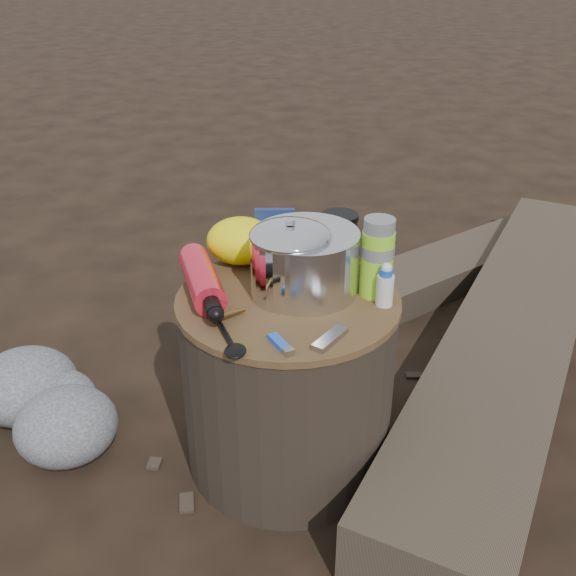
{
  "coord_description": "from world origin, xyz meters",
  "views": [
    {
      "loc": [
        0.05,
        -1.29,
        1.18
      ],
      "look_at": [
        0.0,
        0.0,
        0.48
      ],
      "focal_mm": 41.72,
      "sensor_mm": 36.0,
      "label": 1
    }
  ],
  "objects_px": {
    "stump": "(288,381)",
    "thermos": "(377,258)",
    "log_main": "(515,336)",
    "fuel_bottle": "(202,279)",
    "travel_mug": "(339,239)",
    "camping_pot": "(290,260)"
  },
  "relations": [
    {
      "from": "thermos",
      "to": "travel_mug",
      "type": "xyz_separation_m",
      "value": [
        -0.08,
        0.15,
        -0.03
      ]
    },
    {
      "from": "fuel_bottle",
      "to": "travel_mug",
      "type": "bearing_deg",
      "value": 9.12
    },
    {
      "from": "log_main",
      "to": "fuel_bottle",
      "type": "bearing_deg",
      "value": -128.37
    },
    {
      "from": "stump",
      "to": "travel_mug",
      "type": "relative_size",
      "value": 3.93
    },
    {
      "from": "log_main",
      "to": "fuel_bottle",
      "type": "xyz_separation_m",
      "value": [
        -0.86,
        -0.44,
        0.41
      ]
    },
    {
      "from": "thermos",
      "to": "travel_mug",
      "type": "height_order",
      "value": "thermos"
    },
    {
      "from": "camping_pot",
      "to": "fuel_bottle",
      "type": "height_order",
      "value": "camping_pot"
    },
    {
      "from": "stump",
      "to": "fuel_bottle",
      "type": "height_order",
      "value": "fuel_bottle"
    },
    {
      "from": "log_main",
      "to": "camping_pot",
      "type": "height_order",
      "value": "camping_pot"
    },
    {
      "from": "stump",
      "to": "thermos",
      "type": "bearing_deg",
      "value": 7.5
    },
    {
      "from": "camping_pot",
      "to": "travel_mug",
      "type": "relative_size",
      "value": 1.37
    },
    {
      "from": "log_main",
      "to": "stump",
      "type": "bearing_deg",
      "value": -121.38
    },
    {
      "from": "log_main",
      "to": "fuel_bottle",
      "type": "height_order",
      "value": "fuel_bottle"
    },
    {
      "from": "stump",
      "to": "camping_pot",
      "type": "distance_m",
      "value": 0.31
    },
    {
      "from": "log_main",
      "to": "fuel_bottle",
      "type": "distance_m",
      "value": 1.05
    },
    {
      "from": "travel_mug",
      "to": "thermos",
      "type": "bearing_deg",
      "value": -62.67
    },
    {
      "from": "stump",
      "to": "log_main",
      "type": "distance_m",
      "value": 0.82
    },
    {
      "from": "log_main",
      "to": "camping_pot",
      "type": "bearing_deg",
      "value": -121.83
    },
    {
      "from": "fuel_bottle",
      "to": "thermos",
      "type": "xyz_separation_m",
      "value": [
        0.38,
        0.01,
        0.05
      ]
    },
    {
      "from": "stump",
      "to": "fuel_bottle",
      "type": "relative_size",
      "value": 1.69
    },
    {
      "from": "thermos",
      "to": "camping_pot",
      "type": "bearing_deg",
      "value": -175.47
    },
    {
      "from": "thermos",
      "to": "travel_mug",
      "type": "bearing_deg",
      "value": 117.33
    }
  ]
}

